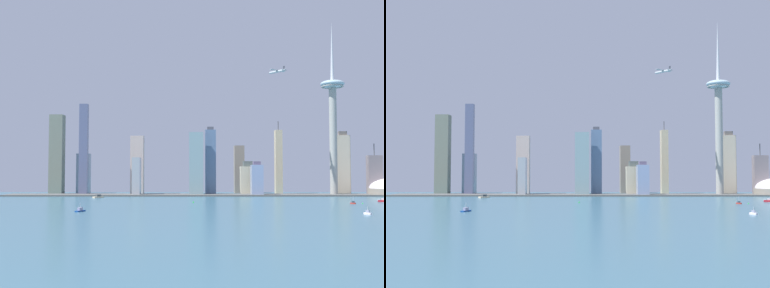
% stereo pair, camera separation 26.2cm
% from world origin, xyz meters
% --- Properties ---
extents(ground_plane, '(6000.00, 6000.00, 0.00)m').
position_xyz_m(ground_plane, '(0.00, 0.00, 0.00)').
color(ground_plane, '#396578').
extents(waterfront_pier, '(708.09, 60.44, 2.31)m').
position_xyz_m(waterfront_pier, '(0.00, 450.07, 1.16)').
color(waterfront_pier, '#555552').
rests_on(waterfront_pier, ground).
extents(observation_tower, '(41.14, 41.14, 303.01)m').
position_xyz_m(observation_tower, '(203.16, 461.56, 147.40)').
color(observation_tower, '#A0A199').
rests_on(observation_tower, ground).
extents(skyscraper_0, '(24.29, 16.40, 108.19)m').
position_xyz_m(skyscraper_0, '(-33.23, 460.20, 54.10)').
color(skyscraper_0, '#87A7AC').
rests_on(skyscraper_0, ground).
extents(skyscraper_1, '(23.38, 15.31, 112.33)m').
position_xyz_m(skyscraper_1, '(227.87, 491.46, 53.94)').
color(skyscraper_1, beige).
rests_on(skyscraper_1, ground).
extents(skyscraper_2, '(24.89, 13.65, 89.58)m').
position_xyz_m(skyscraper_2, '(277.12, 472.50, 34.55)').
color(skyscraper_2, slate).
rests_on(skyscraper_2, ground).
extents(skyscraper_3, '(24.43, 23.46, 145.51)m').
position_xyz_m(skyscraper_3, '(-289.99, 524.97, 72.76)').
color(skyscraper_3, gray).
rests_on(skyscraper_3, ground).
extents(skyscraper_4, '(18.70, 25.94, 119.83)m').
position_xyz_m(skyscraper_4, '(-7.87, 487.51, 58.15)').
color(skyscraper_4, slate).
rests_on(skyscraper_4, ground).
extents(skyscraper_5, '(23.85, 21.06, 106.13)m').
position_xyz_m(skyscraper_5, '(-140.84, 519.58, 53.06)').
color(skyscraper_5, beige).
rests_on(skyscraper_5, ground).
extents(skyscraper_6, '(19.57, 24.23, 57.84)m').
position_xyz_m(skyscraper_6, '(69.44, 450.32, 27.15)').
color(skyscraper_6, '#8B9EC5').
rests_on(skyscraper_6, ground).
extents(skyscraper_7, '(12.51, 18.53, 133.96)m').
position_xyz_m(skyscraper_7, '(119.30, 525.37, 58.74)').
color(skyscraper_7, '#C3B18C').
rests_on(skyscraper_7, ground).
extents(skyscraper_8, '(23.59, 20.88, 74.52)m').
position_xyz_m(skyscraper_8, '(-244.42, 543.47, 37.26)').
color(skyscraper_8, gray).
rests_on(skyscraper_8, ground).
extents(skyscraper_9, '(26.65, 22.30, 59.08)m').
position_xyz_m(skyscraper_9, '(57.98, 486.92, 26.71)').
color(skyscraper_9, beige).
rests_on(skyscraper_9, ground).
extents(skyscraper_10, '(14.38, 12.62, 159.71)m').
position_xyz_m(skyscraper_10, '(-230.96, 479.86, 79.86)').
color(skyscraper_10, slate).
rests_on(skyscraper_10, ground).
extents(skyscraper_11, '(13.09, 27.44, 64.51)m').
position_xyz_m(skyscraper_11, '(-134.99, 456.34, 32.25)').
color(skyscraper_11, '#ADB2B8').
rests_on(skyscraper_11, ground).
extents(skyscraper_12, '(18.60, 24.50, 90.23)m').
position_xyz_m(skyscraper_12, '(49.60, 559.50, 45.12)').
color(skyscraper_12, gray).
rests_on(skyscraper_12, ground).
extents(boat_0, '(6.42, 6.32, 9.74)m').
position_xyz_m(boat_0, '(161.18, 230.16, 1.33)').
color(boat_0, red).
rests_on(boat_0, ground).
extents(boat_1, '(8.48, 14.45, 8.99)m').
position_xyz_m(boat_1, '(-152.68, 105.95, 1.51)').
color(boat_1, navy).
rests_on(boat_1, ground).
extents(boat_3, '(6.39, 7.38, 7.40)m').
position_xyz_m(boat_3, '(123.37, 70.41, 1.55)').
color(boat_3, white).
rests_on(boat_3, ground).
extents(boat_4, '(16.11, 17.39, 5.18)m').
position_xyz_m(boat_4, '(-185.38, 377.62, 1.86)').
color(boat_4, beige).
rests_on(boat_4, ground).
extents(channel_buoy_0, '(1.82, 1.82, 1.72)m').
position_xyz_m(channel_buoy_0, '(172.85, 229.65, 0.86)').
color(channel_buoy_0, green).
rests_on(channel_buoy_0, ground).
extents(channel_buoy_1, '(1.93, 1.93, 2.22)m').
position_xyz_m(channel_buoy_1, '(-38.64, 253.60, 1.11)').
color(channel_buoy_1, green).
rests_on(channel_buoy_1, ground).
extents(airplane, '(28.97, 28.97, 8.76)m').
position_xyz_m(airplane, '(99.47, 415.13, 205.08)').
color(airplane, '#B0BBC0').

